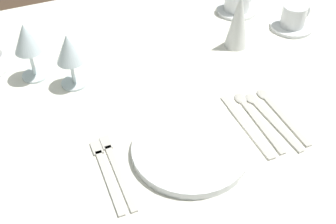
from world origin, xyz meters
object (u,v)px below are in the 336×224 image
(fork_outer, at_px, (116,168))
(spoon_soup, at_px, (253,115))
(dinner_knife, at_px, (247,127))
(coffee_cup_left, at_px, (238,0))
(fork_inner, at_px, (106,172))
(dinner_plate, at_px, (190,150))
(napkin_folded, at_px, (239,19))
(coffee_cup_right, at_px, (294,16))
(spoon_tea, at_px, (276,109))
(wine_glass_left, at_px, (27,41))
(wine_glass_centre, at_px, (69,51))
(spoon_dessert, at_px, (266,114))

(fork_outer, xyz_separation_m, spoon_soup, (0.35, 0.03, -0.00))
(dinner_knife, relative_size, coffee_cup_left, 2.16)
(coffee_cup_left, bearing_deg, fork_inner, -141.16)
(dinner_plate, relative_size, napkin_folded, 1.49)
(spoon_soup, xyz_separation_m, coffee_cup_left, (0.22, 0.45, 0.04))
(coffee_cup_right, distance_m, napkin_folded, 0.21)
(dinner_plate, distance_m, spoon_tea, 0.26)
(fork_inner, height_order, wine_glass_left, wine_glass_left)
(wine_glass_centre, bearing_deg, coffee_cup_right, 0.32)
(coffee_cup_left, xyz_separation_m, coffee_cup_right, (0.10, -0.16, 0.00))
(fork_inner, height_order, wine_glass_centre, wine_glass_centre)
(fork_inner, bearing_deg, dinner_plate, -5.50)
(spoon_dessert, relative_size, wine_glass_centre, 1.47)
(dinner_knife, distance_m, wine_glass_left, 0.58)
(spoon_tea, distance_m, coffee_cup_right, 0.40)
(dinner_plate, xyz_separation_m, wine_glass_left, (-0.26, 0.41, 0.10))
(fork_inner, distance_m, wine_glass_left, 0.41)
(wine_glass_centre, xyz_separation_m, napkin_folded, (0.47, -0.01, -0.02))
(coffee_cup_right, distance_m, wine_glass_centre, 0.68)
(fork_inner, distance_m, spoon_tea, 0.44)
(dinner_plate, bearing_deg, spoon_soup, 14.24)
(dinner_plate, xyz_separation_m, coffee_cup_left, (0.41, 0.50, 0.03))
(wine_glass_left, distance_m, napkin_folded, 0.57)
(spoon_soup, xyz_separation_m, wine_glass_left, (-0.45, 0.36, 0.11))
(spoon_soup, height_order, spoon_tea, same)
(spoon_tea, xyz_separation_m, napkin_folded, (0.05, 0.29, 0.08))
(dinner_knife, distance_m, coffee_cup_right, 0.49)
(spoon_dessert, bearing_deg, fork_outer, -177.63)
(fork_outer, xyz_separation_m, wine_glass_centre, (-0.01, 0.32, 0.10))
(dinner_knife, height_order, coffee_cup_right, coffee_cup_right)
(spoon_dessert, xyz_separation_m, wine_glass_left, (-0.48, 0.38, 0.11))
(coffee_cup_left, distance_m, wine_glass_centre, 0.60)
(coffee_cup_left, height_order, wine_glass_left, wine_glass_left)
(fork_inner, distance_m, spoon_dessert, 0.41)
(dinner_plate, height_order, fork_outer, dinner_plate)
(coffee_cup_left, bearing_deg, spoon_dessert, -112.40)
(dinner_knife, relative_size, coffee_cup_right, 2.34)
(dinner_knife, bearing_deg, fork_outer, 179.18)
(dinner_plate, bearing_deg, coffee_cup_right, 33.68)
(fork_outer, height_order, napkin_folded, napkin_folded)
(wine_glass_centre, bearing_deg, napkin_folded, -1.31)
(wine_glass_centre, height_order, napkin_folded, napkin_folded)
(dinner_plate, height_order, coffee_cup_left, coffee_cup_left)
(dinner_knife, distance_m, spoon_soup, 0.05)
(dinner_plate, relative_size, dinner_knife, 1.14)
(coffee_cup_left, relative_size, wine_glass_centre, 0.70)
(wine_glass_centre, bearing_deg, fork_inner, -93.04)
(fork_outer, relative_size, wine_glass_centre, 1.48)
(spoon_soup, height_order, coffee_cup_right, coffee_cup_right)
(dinner_knife, bearing_deg, dinner_plate, -174.02)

